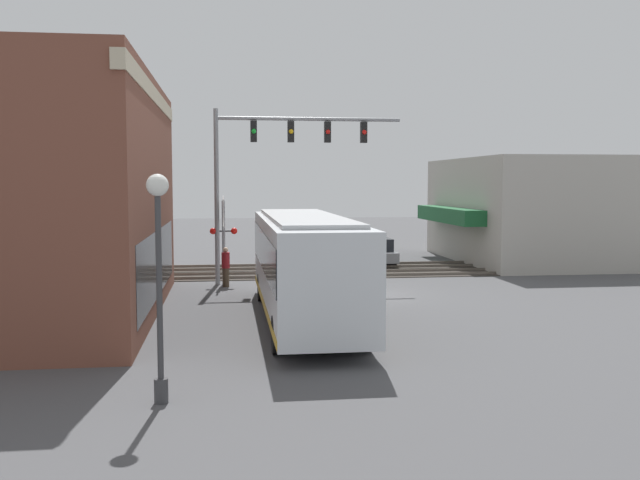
% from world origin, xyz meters
% --- Properties ---
extents(ground_plane, '(120.00, 120.00, 0.00)m').
position_xyz_m(ground_plane, '(0.00, 0.00, 0.00)').
color(ground_plane, '#4C4C4F').
extents(shop_building, '(12.35, 10.34, 5.69)m').
position_xyz_m(shop_building, '(10.85, -12.03, 2.84)').
color(shop_building, '#B2ADA3').
rests_on(shop_building, ground).
extents(city_bus, '(12.23, 2.59, 3.36)m').
position_xyz_m(city_bus, '(-4.75, 2.80, 1.86)').
color(city_bus, silver).
rests_on(city_bus, ground).
extents(traffic_signal_gantry, '(0.42, 8.07, 7.51)m').
position_xyz_m(traffic_signal_gantry, '(3.76, 3.07, 5.67)').
color(traffic_signal_gantry, gray).
rests_on(traffic_signal_gantry, ground).
extents(crossing_signal, '(1.41, 1.18, 3.81)m').
position_xyz_m(crossing_signal, '(3.79, 5.34, 2.30)').
color(crossing_signal, gray).
rests_on(crossing_signal, ground).
extents(streetlamp, '(0.44, 0.44, 4.56)m').
position_xyz_m(streetlamp, '(-12.81, 6.54, 2.73)').
color(streetlamp, '#38383A').
rests_on(streetlamp, ground).
extents(rail_track_near, '(2.60, 60.00, 0.15)m').
position_xyz_m(rail_track_near, '(6.00, 0.00, 0.03)').
color(rail_track_near, '#332D28').
rests_on(rail_track_near, ground).
extents(rail_track_far, '(2.60, 60.00, 0.15)m').
position_xyz_m(rail_track_far, '(9.20, 0.00, 0.03)').
color(rail_track_far, '#332D28').
rests_on(rail_track_far, ground).
extents(parked_car_grey, '(4.87, 1.82, 1.42)m').
position_xyz_m(parked_car_grey, '(10.48, -2.60, 0.67)').
color(parked_car_grey, slate).
rests_on(parked_car_grey, ground).
extents(parked_car_silver, '(4.36, 1.82, 1.41)m').
position_xyz_m(parked_car_silver, '(18.40, -2.60, 0.66)').
color(parked_car_silver, '#B7B7BC').
rests_on(parked_car_silver, ground).
extents(pedestrian_at_crossing, '(0.34, 0.34, 1.67)m').
position_xyz_m(pedestrian_at_crossing, '(2.92, 5.26, 0.85)').
color(pedestrian_at_crossing, '#473828').
rests_on(pedestrian_at_crossing, ground).
extents(pedestrian_near_bus, '(0.34, 0.34, 1.62)m').
position_xyz_m(pedestrian_near_bus, '(-1.13, 0.89, 0.82)').
color(pedestrian_near_bus, black).
rests_on(pedestrian_near_bus, ground).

